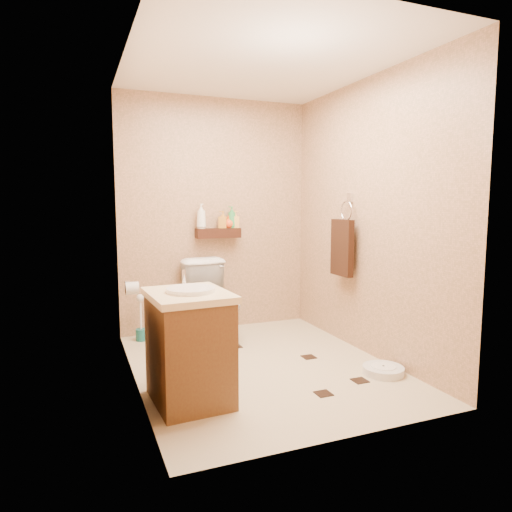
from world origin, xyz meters
name	(u,v)px	position (x,y,z in m)	size (l,w,h in m)	color
ground	(261,366)	(0.00, 0.00, 0.00)	(2.50, 2.50, 0.00)	#C5B090
wall_back	(216,215)	(0.00, 1.25, 1.20)	(2.00, 0.04, 2.40)	tan
wall_front	(350,228)	(0.00, -1.25, 1.20)	(2.00, 0.04, 2.40)	tan
wall_left	(132,222)	(-1.00, 0.00, 1.20)	(0.04, 2.50, 2.40)	tan
wall_right	(367,218)	(1.00, 0.00, 1.20)	(0.04, 2.50, 2.40)	tan
ceiling	(262,62)	(0.00, 0.00, 2.40)	(2.00, 2.50, 0.02)	white
wall_shelf	(218,233)	(0.00, 1.17, 1.02)	(0.46, 0.14, 0.10)	#35170E
floor_accents	(269,368)	(0.04, -0.07, 0.00)	(1.25, 1.33, 0.01)	black
toilet	(215,301)	(-0.14, 0.83, 0.39)	(0.43, 0.76, 0.77)	white
vanity	(189,345)	(-0.70, -0.43, 0.39)	(0.54, 0.64, 0.87)	brown
bathroom_scale	(383,370)	(0.82, -0.52, 0.03)	(0.41, 0.41, 0.06)	silver
toilet_brush	(141,324)	(-0.82, 1.07, 0.16)	(0.11, 0.11, 0.46)	#175C5A
towel_ring	(342,245)	(0.91, 0.25, 0.95)	(0.12, 0.30, 0.76)	silver
toilet_paper	(132,288)	(-0.94, 0.65, 0.60)	(0.12, 0.11, 0.12)	silver
bottle_a	(201,216)	(-0.18, 1.17, 1.20)	(0.10, 0.10, 0.25)	white
bottle_b	(223,220)	(0.05, 1.17, 1.16)	(0.08, 0.08, 0.18)	orange
bottle_c	(229,222)	(0.12, 1.17, 1.14)	(0.10, 0.10, 0.13)	#EE511C
bottle_d	(232,217)	(0.15, 1.17, 1.18)	(0.09, 0.09, 0.23)	green
bottle_e	(235,219)	(0.19, 1.17, 1.16)	(0.08, 0.08, 0.18)	#EDB04F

